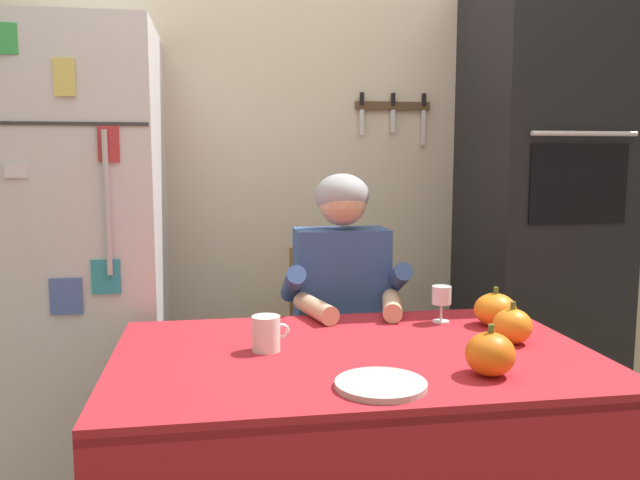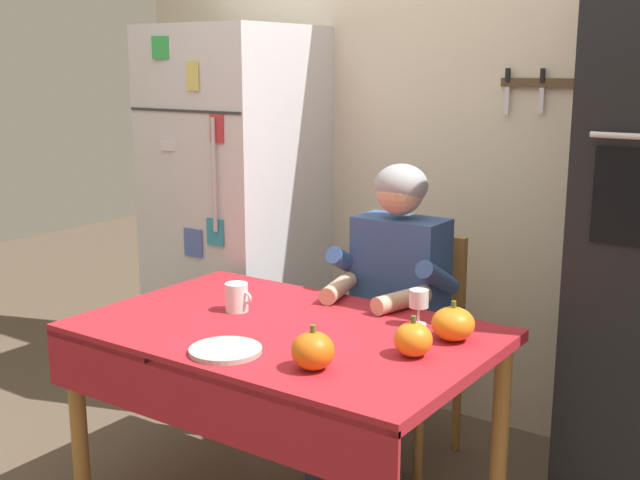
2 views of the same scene
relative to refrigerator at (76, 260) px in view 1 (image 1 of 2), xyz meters
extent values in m
cube|color=beige|center=(1.00, 0.39, 0.40)|extent=(3.70, 0.10, 2.60)
cube|color=#4C3823|center=(1.39, 0.33, 0.65)|extent=(0.36, 0.02, 0.04)
cube|color=silver|center=(1.24, 0.32, 0.57)|extent=(0.02, 0.01, 0.12)
cube|color=black|center=(1.24, 0.32, 0.68)|extent=(0.02, 0.01, 0.06)
cube|color=silver|center=(1.39, 0.32, 0.58)|extent=(0.02, 0.01, 0.10)
cube|color=black|center=(1.39, 0.32, 0.68)|extent=(0.02, 0.01, 0.06)
cube|color=silver|center=(1.54, 0.32, 0.55)|extent=(0.02, 0.01, 0.16)
cube|color=black|center=(1.54, 0.32, 0.68)|extent=(0.02, 0.01, 0.06)
cube|color=silver|center=(0.00, 0.00, 0.00)|extent=(0.68, 0.68, 1.80)
cylinder|color=silver|center=(0.19, -0.36, 0.25)|extent=(0.02, 0.02, 0.50)
cube|color=#333335|center=(0.00, -0.34, 0.52)|extent=(0.67, 0.01, 0.01)
cube|color=teal|center=(0.17, -0.35, -0.01)|extent=(0.10, 0.01, 0.12)
cube|color=#E5D666|center=(0.06, -0.35, 0.67)|extent=(0.07, 0.02, 0.13)
cube|color=green|center=(-0.12, -0.35, 0.79)|extent=(0.09, 0.02, 0.10)
cube|color=silver|center=(-0.10, -0.35, 0.36)|extent=(0.08, 0.01, 0.05)
cube|color=#B73338|center=(0.20, -0.35, 0.45)|extent=(0.07, 0.01, 0.12)
cube|color=#4C66B7|center=(0.03, -0.35, -0.07)|extent=(0.11, 0.01, 0.13)
cube|color=black|center=(2.00, 0.04, 0.15)|extent=(0.60, 0.60, 2.10)
cube|color=black|center=(2.00, -0.26, 0.30)|extent=(0.42, 0.01, 0.32)
cylinder|color=silver|center=(2.00, -0.29, 0.50)|extent=(0.45, 0.02, 0.02)
cylinder|color=#9E6B33|center=(0.31, -0.47, -0.55)|extent=(0.06, 0.06, 0.70)
cylinder|color=#9E6B33|center=(1.59, -0.47, -0.55)|extent=(0.06, 0.06, 0.70)
cube|color=#A81E28|center=(0.95, -0.86, -0.18)|extent=(1.40, 0.90, 0.04)
cube|color=#A81E28|center=(0.95, -1.30, -0.28)|extent=(1.40, 0.01, 0.20)
cube|color=#9E6B33|center=(1.04, -0.17, -0.47)|extent=(0.40, 0.40, 0.04)
cube|color=#9E6B33|center=(1.04, 0.01, -0.21)|extent=(0.36, 0.04, 0.48)
cylinder|color=#9E6B33|center=(0.87, -0.34, -0.69)|extent=(0.04, 0.04, 0.41)
cylinder|color=#9E6B33|center=(0.87, 0.00, -0.69)|extent=(0.04, 0.04, 0.41)
cylinder|color=#9E6B33|center=(1.21, -0.34, -0.69)|extent=(0.04, 0.04, 0.41)
cylinder|color=#9E6B33|center=(1.21, 0.00, -0.69)|extent=(0.04, 0.04, 0.41)
cylinder|color=#38384C|center=(0.94, -0.49, -0.67)|extent=(0.09, 0.09, 0.38)
cylinder|color=#38384C|center=(1.14, -0.49, -0.67)|extent=(0.09, 0.09, 0.38)
cube|color=#38384C|center=(0.95, -0.33, -0.40)|extent=(0.12, 0.40, 0.11)
cube|color=#38384C|center=(1.13, -0.33, -0.40)|extent=(0.12, 0.40, 0.11)
cube|color=#33518E|center=(1.04, -0.21, -0.11)|extent=(0.36, 0.20, 0.48)
cylinder|color=#33518E|center=(0.84, -0.28, -0.07)|extent=(0.07, 0.26, 0.18)
cylinder|color=#33518E|center=(1.24, -0.28, -0.07)|extent=(0.07, 0.26, 0.18)
cylinder|color=#D8A884|center=(0.90, -0.45, -0.13)|extent=(0.13, 0.27, 0.07)
cylinder|color=#D8A884|center=(1.18, -0.45, -0.13)|extent=(0.13, 0.27, 0.07)
sphere|color=#D8A884|center=(1.04, -0.23, 0.24)|extent=(0.19, 0.19, 0.19)
ellipsoid|color=#99999E|center=(1.04, -0.22, 0.26)|extent=(0.21, 0.21, 0.17)
cylinder|color=white|center=(0.69, -0.81, -0.11)|extent=(0.08, 0.08, 0.10)
torus|color=white|center=(0.74, -0.81, -0.10)|extent=(0.05, 0.01, 0.05)
cylinder|color=white|center=(1.32, -0.58, -0.16)|extent=(0.06, 0.06, 0.01)
cylinder|color=white|center=(1.32, -0.58, -0.12)|extent=(0.01, 0.01, 0.06)
cylinder|color=white|center=(1.32, -0.58, -0.06)|extent=(0.07, 0.07, 0.06)
ellipsoid|color=orange|center=(1.25, -1.12, -0.10)|extent=(0.13, 0.13, 0.11)
cylinder|color=#4C6023|center=(1.25, -1.12, -0.03)|extent=(0.02, 0.02, 0.02)
ellipsoid|color=orange|center=(1.44, -0.86, -0.11)|extent=(0.12, 0.12, 0.11)
cylinder|color=#4C6023|center=(1.44, -0.86, -0.04)|extent=(0.02, 0.02, 0.02)
ellipsoid|color=orange|center=(1.48, -0.65, -0.10)|extent=(0.14, 0.14, 0.11)
cylinder|color=#4C6023|center=(1.48, -0.65, -0.04)|extent=(0.02, 0.02, 0.02)
cylinder|color=#B7B2A8|center=(0.95, -1.17, -0.15)|extent=(0.23, 0.23, 0.02)
camera|label=1|loc=(0.56, -2.65, 0.40)|focal=36.07mm
camera|label=2|loc=(2.55, -2.96, 0.73)|focal=45.20mm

